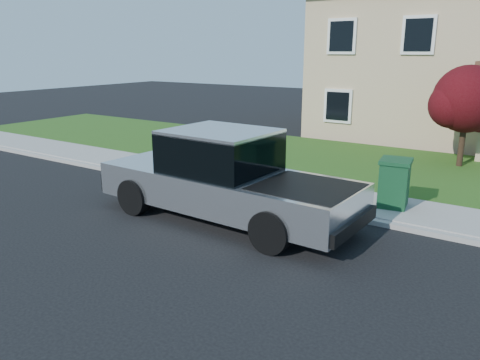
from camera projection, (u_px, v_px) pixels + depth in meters
name	position (u px, v px, depth m)	size (l,w,h in m)	color
ground	(212.00, 240.00, 10.24)	(80.00, 80.00, 0.00)	black
curb	(311.00, 209.00, 12.03)	(40.00, 0.20, 0.12)	gray
sidewalk	(328.00, 198.00, 12.91)	(40.00, 2.00, 0.15)	gray
lawn	(378.00, 166.00, 16.54)	(40.00, 7.00, 0.10)	#1A3E11
house	(443.00, 69.00, 21.88)	(14.00, 11.30, 6.85)	tan
pickup_truck	(225.00, 179.00, 11.26)	(6.78, 2.72, 2.20)	black
woman	(226.00, 169.00, 13.01)	(0.60, 0.42, 1.75)	#E6887E
ornamental_tree	(468.00, 102.00, 15.81)	(2.52, 2.28, 3.46)	black
trash_bin	(394.00, 183.00, 11.86)	(0.86, 0.96, 1.23)	#113E20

